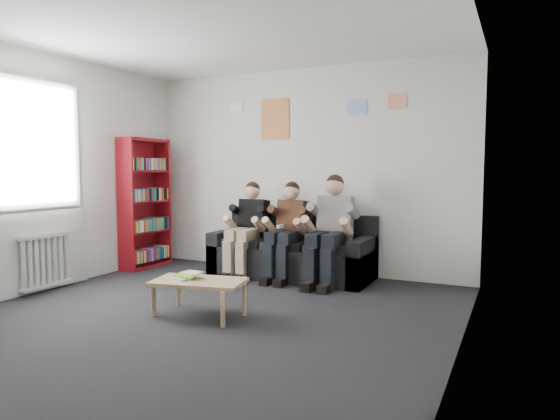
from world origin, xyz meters
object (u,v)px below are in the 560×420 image
Objects in this scene: person_left at (246,229)px; coffee_table at (199,284)px; person_middle at (286,231)px; person_right at (329,231)px; sofa at (293,255)px; bookshelf at (145,203)px.

coffee_table is at bearing -77.03° from person_left.
person_left is at bearing -176.23° from person_middle.
person_middle is 0.57m from person_right.
person_left is at bearing 105.34° from coffee_table.
sofa is at bearing 154.71° from person_right.
person_left is at bearing 173.29° from person_right.
person_middle is (0.00, -0.19, 0.32)m from sofa.
coffee_table is at bearing -39.87° from bookshelf.
bookshelf is at bearing -173.00° from person_middle.
sofa is at bearing 7.15° from bookshelf.
sofa is at bearing 87.44° from coffee_table.
coffee_table is at bearing -92.56° from sofa.
sofa is 2.40× the size of coffee_table.
bookshelf reaches higher than person_middle.
bookshelf is 2.15m from person_middle.
bookshelf is 1.59m from person_left.
bookshelf is 1.49× the size of person_left.
person_middle reaches higher than coffee_table.
bookshelf reaches higher than sofa.
sofa is 1.13× the size of bookshelf.
person_middle is at bearing 87.16° from coffee_table.
bookshelf is at bearing -178.04° from person_left.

